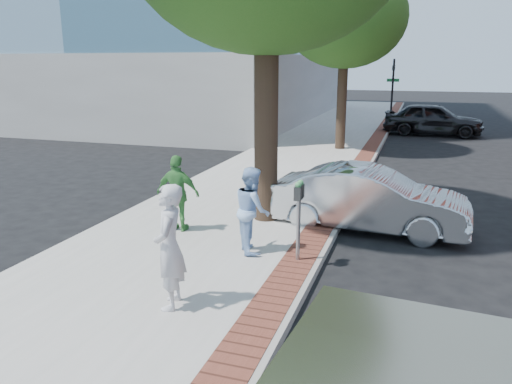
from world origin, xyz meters
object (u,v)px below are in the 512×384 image
at_px(sedan_silver, 369,199).
at_px(bg_car, 433,119).
at_px(parking_meter, 299,204).
at_px(person_green, 178,193).
at_px(person_officer, 252,209).
at_px(person_gray, 169,247).

relative_size(sedan_silver, bg_car, 0.88).
xyz_separation_m(parking_meter, sedan_silver, (0.98, 2.58, -0.50)).
distance_m(parking_meter, person_green, 2.92).
height_order(parking_meter, person_officer, person_officer).
xyz_separation_m(person_officer, sedan_silver, (1.92, 2.37, -0.26)).
bearing_deg(sedan_silver, person_gray, 158.92).
xyz_separation_m(person_officer, bg_car, (3.46, 18.46, -0.14)).
xyz_separation_m(person_gray, person_green, (-1.45, 3.11, -0.11)).
height_order(person_green, sedan_silver, person_green).
bearing_deg(bg_car, person_gray, 172.68).
distance_m(sedan_silver, bg_car, 16.17).
bearing_deg(sedan_silver, person_green, 119.34).
bearing_deg(person_green, sedan_silver, -157.07).
xyz_separation_m(parking_meter, person_gray, (-1.35, -2.28, -0.14)).
xyz_separation_m(person_gray, person_officer, (0.41, 2.49, -0.11)).
xyz_separation_m(person_green, bg_car, (5.31, 17.84, -0.14)).
height_order(person_gray, sedan_silver, person_gray).
bearing_deg(person_green, bg_car, -108.46).
bearing_deg(parking_meter, person_green, 163.42).
height_order(parking_meter, sedan_silver, parking_meter).
xyz_separation_m(parking_meter, person_green, (-2.79, 0.83, -0.25)).
distance_m(parking_meter, bg_car, 18.84).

